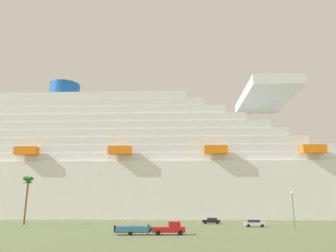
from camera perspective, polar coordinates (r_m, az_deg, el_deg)
The scene contains 8 objects.
ground_plane at distance 100.62m, azimuth 1.39°, elevation -16.82°, with size 600.00×600.00×0.00m, color #66754C.
cruise_ship at distance 131.06m, azimuth -8.63°, elevation -7.71°, with size 232.85×53.12×64.36m.
pickup_truck at distance 57.12m, azimuth 0.36°, elevation -17.98°, with size 5.84×2.94×2.20m.
small_boat_on_trailer at distance 57.22m, azimuth -5.72°, elevation -17.99°, with size 7.67×2.84×2.15m.
palm_tree at distance 92.54m, azimuth -23.93°, elevation -9.69°, with size 3.15×3.00×12.31m.
street_lamp at distance 73.28m, azimuth 21.55°, elevation -12.99°, with size 0.56×0.56×7.76m.
parked_car_silver_sedan at distance 79.45m, azimuth 15.29°, elevation -16.53°, with size 4.76×2.17×1.58m.
parked_car_black_coupe at distance 89.28m, azimuth 7.85°, elevation -16.53°, with size 4.81×2.22×1.58m.
Camera 1 is at (10.03, -69.99, 5.07)m, focal length 33.85 mm.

